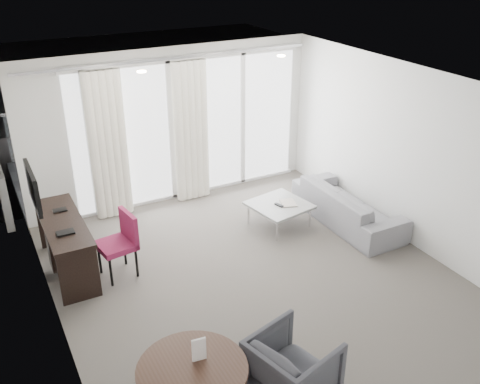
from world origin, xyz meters
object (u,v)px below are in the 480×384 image
desk_chair (116,246)px  rattan_chair_b (255,134)px  sofa (348,205)px  rattan_chair_a (192,156)px  tub_armchair (293,368)px  desk (66,246)px  coffee_table (279,215)px

desk_chair → rattan_chair_b: 4.87m
sofa → rattan_chair_a: bearing=25.9°
tub_armchair → desk: bearing=9.3°
desk_chair → coffee_table: size_ratio=1.08×
desk → tub_armchair: desk is taller
desk_chair → sofa: bearing=-12.5°
sofa → coffee_table: bearing=67.6°
coffee_table → sofa: (1.02, -0.42, 0.11)m
tub_armchair → sofa: 3.77m
desk → coffee_table: desk is taller
desk → desk_chair: desk_chair is taller
desk → tub_armchair: size_ratio=2.14×
tub_armchair → rattan_chair_a: size_ratio=1.03×
coffee_table → rattan_chair_a: bearing=99.2°
coffee_table → rattan_chair_b: bearing=67.8°
rattan_chair_a → tub_armchair: bearing=-111.7°
sofa → rattan_chair_a: size_ratio=2.76×
tub_armchair → rattan_chair_a: (1.30, 5.54, 0.02)m
desk_chair → coffee_table: (2.64, 0.16, -0.26)m
desk → tub_armchair: 3.62m
sofa → tub_armchair: bearing=133.7°
desk → rattan_chair_a: 3.59m
tub_armchair → coffee_table: 3.47m
desk_chair → rattan_chair_a: 3.49m
sofa → rattan_chair_a: 3.26m
desk_chair → desk: bearing=134.9°
desk → sofa: (4.23, -0.68, -0.08)m
coffee_table → desk_chair: bearing=-176.5°
rattan_chair_a → desk: bearing=-149.7°
desk → desk_chair: bearing=-36.6°
desk_chair → tub_armchair: 3.01m
desk_chair → rattan_chair_b: size_ratio=1.06×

